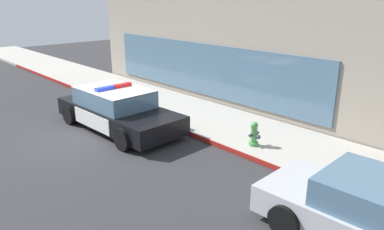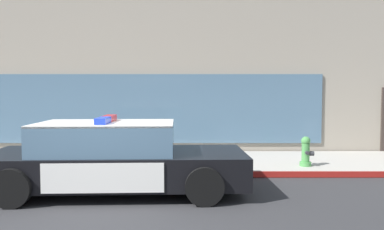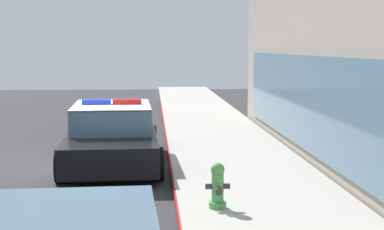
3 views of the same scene
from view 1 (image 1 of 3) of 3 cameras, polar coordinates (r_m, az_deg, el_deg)
The scene contains 6 objects.
ground at distance 12.44m, azimuth -15.34°, elevation -2.90°, with size 48.00×48.00×0.00m, color #303033.
sidewalk at distance 14.39m, azimuth -2.03°, elevation 0.92°, with size 48.00×3.01×0.15m, color #B2ADA3.
curb_red_paint at distance 13.50m, azimuth -6.94°, elevation -0.37°, with size 28.80×0.04×0.14m, color maroon.
storefront_building at distance 18.33m, azimuth 20.95°, elevation 15.53°, with size 19.47×11.72×7.73m.
police_cruiser at distance 12.57m, azimuth -11.62°, elevation 0.88°, with size 5.04×2.29×1.49m.
fire_hydrant at distance 10.76m, azimuth 9.70°, elevation -2.96°, with size 0.34×0.39×0.73m.
Camera 1 is at (10.48, -5.14, 4.32)m, focal length 34.05 mm.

